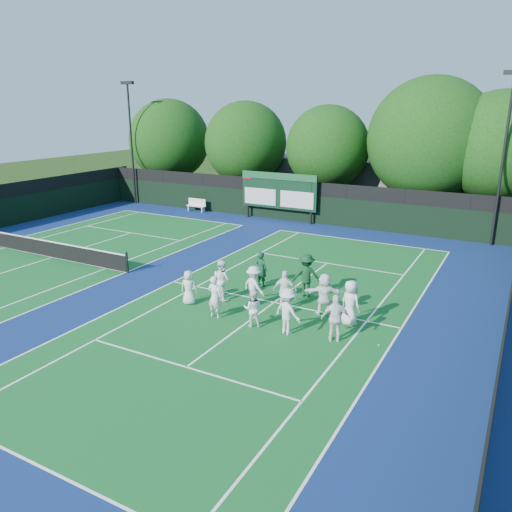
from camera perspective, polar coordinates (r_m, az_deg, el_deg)
The scene contains 33 objects.
ground at distance 21.00m, azimuth 0.86°, elevation -6.25°, with size 120.00×120.00×0.00m, color #1B330E.
court_apron at distance 24.90m, azimuth -10.35°, elevation -2.74°, with size 34.00×32.00×0.01m, color navy.
near_court at distance 21.81m, azimuth 2.09°, elevation -5.32°, with size 11.05×23.85×0.01m.
left_court at distance 30.40m, azimuth -22.20°, elevation -0.13°, with size 11.05×23.85×0.01m.
back_fence at distance 36.97m, azimuth 4.27°, elevation 6.08°, with size 34.00×0.08×3.00m.
divider_fence_right at distance 19.35m, azimuth 26.82°, elevation -5.90°, with size 0.08×32.00×3.00m.
scoreboard at distance 36.88m, azimuth 2.59°, elevation 7.40°, with size 6.00×0.21×3.55m.
clubhouse at distance 42.99m, azimuth 13.71°, elevation 8.04°, with size 18.00×6.00×4.00m, color #535358.
light_pole_left at distance 44.48m, azimuth -14.15°, elevation 13.87°, with size 1.20×0.30×10.12m.
light_pole_right at distance 32.88m, azimuth 26.64°, elevation 11.75°, with size 1.20×0.30×10.12m.
tennis_net at distance 30.27m, azimuth -22.30°, elevation 0.74°, with size 11.30×0.10×1.10m.
bench at distance 40.66m, azimuth -6.80°, elevation 5.85°, with size 1.64×0.44×1.04m.
tree_a at distance 46.73m, azimuth -9.65°, elevation 12.72°, with size 7.17×7.17×8.83m.
tree_b at distance 42.31m, azimuth -0.96°, elevation 12.55°, with size 6.78×6.78×8.63m.
tree_c at distance 39.26m, azimuth 8.42°, elevation 11.93°, with size 6.34×6.34×8.33m.
tree_d at distance 37.27m, azimuth 19.49°, elevation 12.08°, with size 8.54×8.54×10.23m.
tree_e at distance 36.81m, azimuth 26.31°, elevation 10.83°, with size 7.25×7.25×9.27m.
tennis_ball_1 at distance 20.02m, azimuth 9.97°, elevation -7.62°, with size 0.07×0.07×0.07m, color #C9E21A.
tennis_ball_2 at distance 18.59m, azimuth 13.89°, elevation -9.87°, with size 0.07×0.07×0.07m, color #C9E21A.
tennis_ball_4 at distance 23.95m, azimuth 1.24°, elevation -3.18°, with size 0.07×0.07×0.07m, color #C9E21A.
tennis_ball_5 at distance 20.61m, azimuth 7.71°, elevation -6.76°, with size 0.07×0.07×0.07m, color #C9E21A.
player_front_0 at distance 21.60m, azimuth -7.69°, elevation -3.58°, with size 0.74×0.48×1.50m, color white.
player_front_1 at distance 20.09m, azimuth -4.73°, elevation -4.67°, with size 0.65×0.42×1.77m, color white.
player_front_2 at distance 19.31m, azimuth -0.37°, elevation -6.01°, with size 0.72×0.56×1.47m, color white.
player_front_3 at distance 18.67m, azimuth 3.67°, elevation -6.35°, with size 1.16×0.66×1.79m, color silver.
player_front_4 at distance 18.31m, azimuth 9.10°, elevation -7.03°, with size 1.04×0.43×1.78m, color white.
player_back_0 at distance 21.92m, azimuth -3.91°, elevation -2.74°, with size 0.88×0.68×1.81m, color white.
player_back_1 at distance 21.17m, azimuth -0.24°, elevation -3.46°, with size 1.14×0.66×1.77m, color silver.
player_back_2 at distance 20.83m, azimuth 3.34°, elevation -3.93°, with size 1.01×0.42×1.72m, color white.
player_back_3 at distance 20.52m, azimuth 7.81°, elevation -4.33°, with size 1.63×0.52×1.76m, color white.
player_back_4 at distance 19.69m, azimuth 10.73°, elevation -5.30°, with size 0.89×0.58×1.83m, color white.
coach_left at distance 23.50m, azimuth 0.62°, elevation -1.51°, with size 0.61×0.40×1.68m, color #0F3922.
coach_right at distance 22.32m, azimuth 5.77°, elevation -2.22°, with size 1.27×0.73×1.96m, color #0F381B.
Camera 1 is at (9.00, -17.08, 8.24)m, focal length 35.00 mm.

